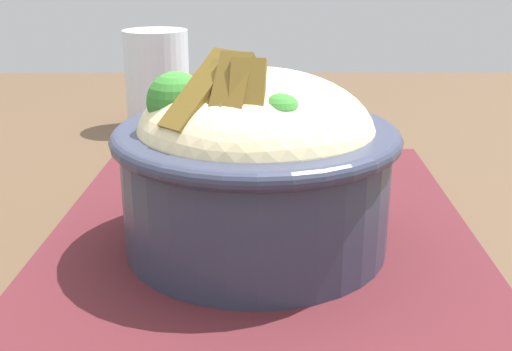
% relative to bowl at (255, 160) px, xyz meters
% --- Properties ---
extents(table, '(1.32, 0.93, 0.74)m').
position_rel_bowl_xyz_m(table, '(0.02, -0.02, -0.12)').
color(table, '#4C3826').
rests_on(table, ground_plane).
extents(placemat, '(0.44, 0.32, 0.00)m').
position_rel_bowl_xyz_m(placemat, '(0.01, -0.00, -0.06)').
color(placemat, '#47191E').
rests_on(placemat, table).
extents(bowl, '(0.20, 0.20, 0.14)m').
position_rel_bowl_xyz_m(bowl, '(0.00, 0.00, 0.00)').
color(bowl, '#2D3347').
rests_on(bowl, placemat).
extents(fork, '(0.03, 0.13, 0.00)m').
position_rel_bowl_xyz_m(fork, '(0.11, 0.00, -0.06)').
color(fork, silver).
rests_on(fork, placemat).
extents(drinking_glass, '(0.07, 0.07, 0.11)m').
position_rel_bowl_xyz_m(drinking_glass, '(0.32, 0.11, -0.02)').
color(drinking_glass, silver).
rests_on(drinking_glass, table).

